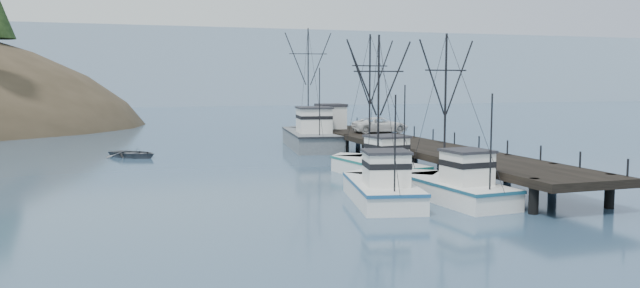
{
  "coord_description": "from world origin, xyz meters",
  "views": [
    {
      "loc": [
        -10.32,
        -32.76,
        7.34
      ],
      "look_at": [
        4.41,
        12.93,
        2.5
      ],
      "focal_mm": 35.0,
      "sensor_mm": 36.0,
      "label": 1
    }
  ],
  "objects_px": {
    "trawler_mid": "(381,188)",
    "work_vessel": "(311,136)",
    "pier": "(414,146)",
    "pier_shed": "(331,116)",
    "trawler_near": "(452,187)",
    "trawler_far": "(376,166)",
    "pickup_truck": "(380,125)",
    "motorboat": "(133,157)"
  },
  "relations": [
    {
      "from": "trawler_mid",
      "to": "work_vessel",
      "type": "relative_size",
      "value": 0.64
    },
    {
      "from": "pier",
      "to": "pier_shed",
      "type": "distance_m",
      "value": 18.14
    },
    {
      "from": "trawler_near",
      "to": "trawler_far",
      "type": "relative_size",
      "value": 0.94
    },
    {
      "from": "pickup_truck",
      "to": "pier_shed",
      "type": "bearing_deg",
      "value": 25.41
    },
    {
      "from": "work_vessel",
      "to": "pickup_truck",
      "type": "bearing_deg",
      "value": -48.61
    },
    {
      "from": "pier",
      "to": "motorboat",
      "type": "bearing_deg",
      "value": 149.2
    },
    {
      "from": "trawler_mid",
      "to": "work_vessel",
      "type": "bearing_deg",
      "value": 80.85
    },
    {
      "from": "trawler_mid",
      "to": "trawler_far",
      "type": "xyz_separation_m",
      "value": [
        3.66,
        9.39,
        0.0
      ]
    },
    {
      "from": "trawler_near",
      "to": "work_vessel",
      "type": "height_order",
      "value": "work_vessel"
    },
    {
      "from": "pier",
      "to": "trawler_near",
      "type": "distance_m",
      "value": 15.8
    },
    {
      "from": "motorboat",
      "to": "work_vessel",
      "type": "bearing_deg",
      "value": -35.42
    },
    {
      "from": "pier",
      "to": "trawler_mid",
      "type": "bearing_deg",
      "value": -123.34
    },
    {
      "from": "trawler_near",
      "to": "trawler_far",
      "type": "height_order",
      "value": "trawler_far"
    },
    {
      "from": "trawler_near",
      "to": "trawler_far",
      "type": "xyz_separation_m",
      "value": [
        -0.69,
        10.46,
        0.0
      ]
    },
    {
      "from": "trawler_near",
      "to": "pickup_truck",
      "type": "xyz_separation_m",
      "value": [
        6.33,
        25.86,
        1.99
      ]
    },
    {
      "from": "trawler_mid",
      "to": "pier_shed",
      "type": "bearing_deg",
      "value": 76.49
    },
    {
      "from": "trawler_far",
      "to": "pier_shed",
      "type": "height_order",
      "value": "trawler_far"
    },
    {
      "from": "trawler_far",
      "to": "work_vessel",
      "type": "relative_size",
      "value": 0.69
    },
    {
      "from": "work_vessel",
      "to": "motorboat",
      "type": "height_order",
      "value": "work_vessel"
    },
    {
      "from": "pickup_truck",
      "to": "motorboat",
      "type": "distance_m",
      "value": 25.01
    },
    {
      "from": "pier",
      "to": "trawler_far",
      "type": "height_order",
      "value": "trawler_far"
    },
    {
      "from": "trawler_near",
      "to": "trawler_mid",
      "type": "height_order",
      "value": "trawler_near"
    },
    {
      "from": "pier",
      "to": "pickup_truck",
      "type": "bearing_deg",
      "value": 82.12
    },
    {
      "from": "trawler_far",
      "to": "pickup_truck",
      "type": "height_order",
      "value": "trawler_far"
    },
    {
      "from": "trawler_near",
      "to": "work_vessel",
      "type": "distance_m",
      "value": 32.29
    },
    {
      "from": "pier",
      "to": "trawler_mid",
      "type": "height_order",
      "value": "trawler_mid"
    },
    {
      "from": "trawler_mid",
      "to": "motorboat",
      "type": "xyz_separation_m",
      "value": [
        -14.0,
        27.77,
        -0.82
      ]
    },
    {
      "from": "trawler_mid",
      "to": "pickup_truck",
      "type": "bearing_deg",
      "value": 66.7
    },
    {
      "from": "trawler_near",
      "to": "trawler_mid",
      "type": "bearing_deg",
      "value": 166.19
    },
    {
      "from": "pier",
      "to": "trawler_far",
      "type": "relative_size",
      "value": 3.89
    },
    {
      "from": "pier_shed",
      "to": "pickup_truck",
      "type": "distance_m",
      "value": 7.78
    },
    {
      "from": "motorboat",
      "to": "pickup_truck",
      "type": "bearing_deg",
      "value": -52.54
    },
    {
      "from": "work_vessel",
      "to": "pickup_truck",
      "type": "height_order",
      "value": "work_vessel"
    },
    {
      "from": "trawler_near",
      "to": "motorboat",
      "type": "xyz_separation_m",
      "value": [
        -18.35,
        28.84,
        -0.82
      ]
    },
    {
      "from": "trawler_near",
      "to": "work_vessel",
      "type": "xyz_separation_m",
      "value": [
        0.68,
        32.28,
        0.41
      ]
    },
    {
      "from": "pier",
      "to": "work_vessel",
      "type": "relative_size",
      "value": 2.67
    },
    {
      "from": "pier",
      "to": "motorboat",
      "type": "relative_size",
      "value": 8.5
    },
    {
      "from": "trawler_near",
      "to": "trawler_far",
      "type": "distance_m",
      "value": 10.48
    },
    {
      "from": "motorboat",
      "to": "pier",
      "type": "bearing_deg",
      "value": -76.47
    },
    {
      "from": "pickup_truck",
      "to": "pier",
      "type": "bearing_deg",
      "value": 174.78
    },
    {
      "from": "pickup_truck",
      "to": "motorboat",
      "type": "xyz_separation_m",
      "value": [
        -24.67,
        2.97,
        -2.81
      ]
    },
    {
      "from": "trawler_far",
      "to": "motorboat",
      "type": "bearing_deg",
      "value": 133.85
    }
  ]
}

